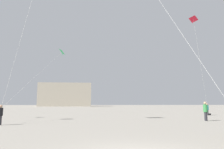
{
  "coord_description": "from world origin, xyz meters",
  "views": [
    {
      "loc": [
        -1.18,
        -6.99,
        1.77
      ],
      "look_at": [
        0.0,
        19.21,
        5.32
      ],
      "focal_mm": 33.33,
      "sensor_mm": 36.0,
      "label": 1
    }
  ],
  "objects_px": {
    "person_in_black": "(0,114)",
    "kite_emerald_delta": "(62,52)",
    "building_left_hall": "(66,95)",
    "handbag_beside_flyer": "(210,114)",
    "person_in_teal": "(207,109)",
    "person_in_green": "(205,110)",
    "kite_crimson_delta": "(194,22)"
  },
  "relations": [
    {
      "from": "person_in_black",
      "to": "kite_emerald_delta",
      "type": "height_order",
      "value": "kite_emerald_delta"
    },
    {
      "from": "building_left_hall",
      "to": "handbag_beside_flyer",
      "type": "xyz_separation_m",
      "value": [
        33.03,
        -72.43,
        -5.36
      ]
    },
    {
      "from": "person_in_black",
      "to": "handbag_beside_flyer",
      "type": "xyz_separation_m",
      "value": [
        23.36,
        12.02,
        -0.76
      ]
    },
    {
      "from": "person_in_teal",
      "to": "building_left_hall",
      "type": "xyz_separation_m",
      "value": [
        -32.68,
        72.53,
        4.59
      ]
    },
    {
      "from": "person_in_teal",
      "to": "building_left_hall",
      "type": "relative_size",
      "value": 0.07
    },
    {
      "from": "person_in_teal",
      "to": "kite_emerald_delta",
      "type": "bearing_deg",
      "value": 92.63
    },
    {
      "from": "person_in_green",
      "to": "building_left_hall",
      "type": "height_order",
      "value": "building_left_hall"
    },
    {
      "from": "handbag_beside_flyer",
      "to": "person_in_teal",
      "type": "bearing_deg",
      "value": -164.05
    },
    {
      "from": "kite_crimson_delta",
      "to": "kite_emerald_delta",
      "type": "bearing_deg",
      "value": 149.26
    },
    {
      "from": "kite_emerald_delta",
      "to": "person_in_green",
      "type": "bearing_deg",
      "value": -43.76
    },
    {
      "from": "kite_crimson_delta",
      "to": "building_left_hall",
      "type": "relative_size",
      "value": 0.47
    },
    {
      "from": "building_left_hall",
      "to": "handbag_beside_flyer",
      "type": "relative_size",
      "value": 77.76
    },
    {
      "from": "person_in_green",
      "to": "person_in_teal",
      "type": "bearing_deg",
      "value": -117.53
    },
    {
      "from": "person_in_teal",
      "to": "person_in_green",
      "type": "xyz_separation_m",
      "value": [
        -4.73,
        -8.91,
        0.13
      ]
    },
    {
      "from": "person_in_green",
      "to": "person_in_black",
      "type": "relative_size",
      "value": 1.17
    },
    {
      "from": "person_in_black",
      "to": "kite_crimson_delta",
      "type": "xyz_separation_m",
      "value": [
        20.06,
        8.35,
        11.4
      ]
    },
    {
      "from": "person_in_black",
      "to": "kite_crimson_delta",
      "type": "bearing_deg",
      "value": -43.27
    },
    {
      "from": "person_in_teal",
      "to": "person_in_black",
      "type": "relative_size",
      "value": 1.02
    },
    {
      "from": "person_in_green",
      "to": "handbag_beside_flyer",
      "type": "relative_size",
      "value": 5.83
    },
    {
      "from": "person_in_teal",
      "to": "kite_emerald_delta",
      "type": "xyz_separation_m",
      "value": [
        -22.34,
        7.95,
        9.91
      ]
    },
    {
      "from": "person_in_black",
      "to": "kite_emerald_delta",
      "type": "distance_m",
      "value": 22.23
    },
    {
      "from": "building_left_hall",
      "to": "person_in_black",
      "type": "bearing_deg",
      "value": -83.47
    },
    {
      "from": "kite_crimson_delta",
      "to": "person_in_black",
      "type": "bearing_deg",
      "value": -157.4
    },
    {
      "from": "kite_crimson_delta",
      "to": "handbag_beside_flyer",
      "type": "relative_size",
      "value": 36.36
    },
    {
      "from": "kite_emerald_delta",
      "to": "person_in_teal",
      "type": "bearing_deg",
      "value": -19.6
    },
    {
      "from": "person_in_teal",
      "to": "handbag_beside_flyer",
      "type": "bearing_deg",
      "value": -51.83
    },
    {
      "from": "kite_emerald_delta",
      "to": "handbag_beside_flyer",
      "type": "height_order",
      "value": "kite_emerald_delta"
    },
    {
      "from": "person_in_green",
      "to": "building_left_hall",
      "type": "xyz_separation_m",
      "value": [
        -27.94,
        81.43,
        4.46
      ]
    },
    {
      "from": "person_in_black",
      "to": "building_left_hall",
      "type": "distance_m",
      "value": 85.13
    },
    {
      "from": "handbag_beside_flyer",
      "to": "building_left_hall",
      "type": "bearing_deg",
      "value": 114.51
    },
    {
      "from": "person_in_teal",
      "to": "person_in_green",
      "type": "relative_size",
      "value": 0.88
    },
    {
      "from": "person_in_green",
      "to": "kite_emerald_delta",
      "type": "distance_m",
      "value": 26.27
    }
  ]
}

